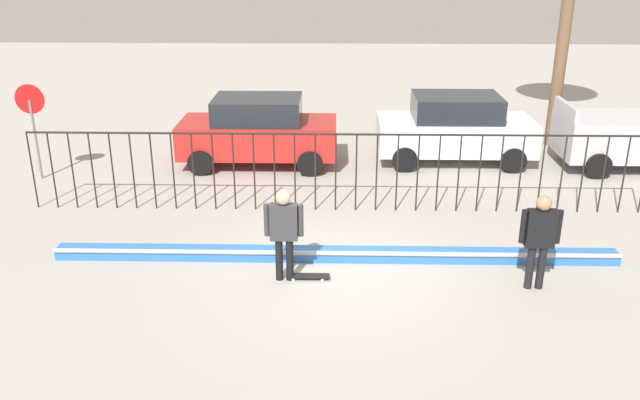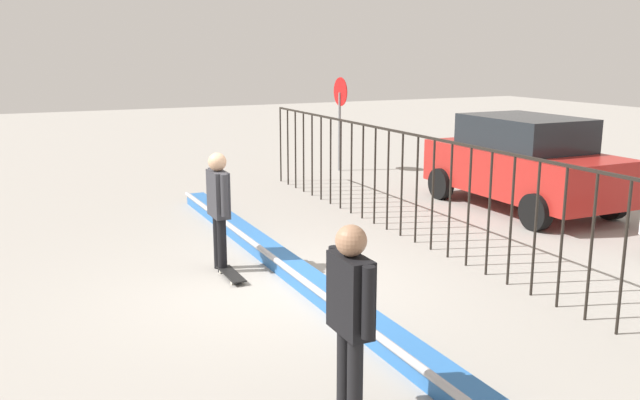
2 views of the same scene
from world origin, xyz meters
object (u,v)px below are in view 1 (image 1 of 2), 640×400
object	(u,v)px
parked_car_red	(258,131)
stop_sign	(33,119)
skateboard	(308,276)
camera_operator	(540,234)
parked_car_white	(455,128)
skateboarder	(284,227)

from	to	relation	value
parked_car_red	stop_sign	size ratio (longest dim) A/B	1.72
parked_car_red	stop_sign	xyz separation A→B (m)	(-5.62, -1.32, 0.64)
skateboard	parked_car_red	bearing A→B (deg)	118.62
parked_car_red	camera_operator	bearing A→B (deg)	-46.28
camera_operator	skateboard	bearing A→B (deg)	-5.69
parked_car_white	camera_operator	bearing A→B (deg)	-87.18
skateboarder	stop_sign	xyz separation A→B (m)	(-6.83, 5.46, 0.56)
parked_car_red	parked_car_white	world-z (taller)	same
camera_operator	skateboarder	bearing A→B (deg)	-5.05
stop_sign	parked_car_red	bearing A→B (deg)	13.26
skateboard	camera_operator	bearing A→B (deg)	11.68
camera_operator	stop_sign	size ratio (longest dim) A/B	0.71
skateboarder	parked_car_red	xyz separation A→B (m)	(-1.21, 6.78, -0.08)
skateboard	stop_sign	bearing A→B (deg)	158.20
skateboard	parked_car_white	distance (m)	8.17
parked_car_red	parked_car_white	bearing A→B (deg)	8.59
skateboarder	parked_car_red	world-z (taller)	parked_car_red
skateboarder	parked_car_red	size ratio (longest dim) A/B	0.41
stop_sign	camera_operator	bearing A→B (deg)	-26.55
parked_car_red	stop_sign	bearing A→B (deg)	-162.32
parked_car_white	stop_sign	world-z (taller)	stop_sign
parked_car_white	stop_sign	xyz separation A→B (m)	(-11.10, -1.72, 0.64)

